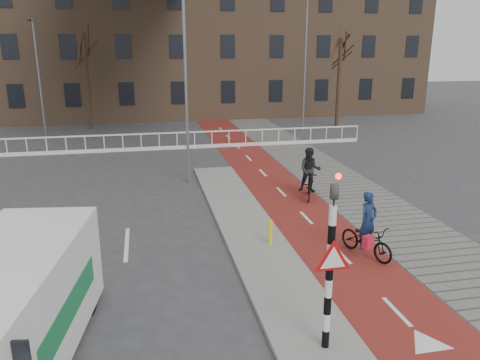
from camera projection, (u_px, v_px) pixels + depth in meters
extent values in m
plane|color=#38383A|center=(317.00, 296.00, 11.08)|extent=(120.00, 120.00, 0.00)
cube|color=maroon|center=(268.00, 179.00, 20.77)|extent=(2.50, 60.00, 0.01)
cube|color=slate|center=(328.00, 175.00, 21.32)|extent=(3.00, 60.00, 0.01)
cube|color=gray|center=(251.00, 232.00, 14.69)|extent=(1.80, 16.00, 0.12)
cylinder|color=black|center=(329.00, 279.00, 8.65)|extent=(0.14, 0.14, 2.88)
imported|color=black|center=(335.00, 184.00, 8.13)|extent=(0.13, 0.16, 0.80)
cylinder|color=#FF0C05|center=(338.00, 176.00, 7.95)|extent=(0.11, 0.02, 0.11)
cylinder|color=yellow|center=(271.00, 232.00, 13.59)|extent=(0.12, 0.12, 0.74)
imported|color=black|center=(367.00, 240.00, 13.06)|extent=(1.27, 1.88, 0.94)
imported|color=#132548|center=(368.00, 221.00, 12.90)|extent=(0.70, 0.59, 1.63)
cube|color=red|center=(368.00, 242.00, 12.49)|extent=(0.34, 0.28, 0.35)
imported|color=black|center=(309.00, 184.00, 18.07)|extent=(1.11, 1.90, 1.10)
imported|color=black|center=(310.00, 170.00, 17.91)|extent=(1.01, 0.90, 1.73)
cube|color=white|center=(9.00, 309.00, 8.36)|extent=(2.78, 5.37, 2.05)
cube|color=#1A7842|center=(70.00, 308.00, 8.59)|extent=(0.50, 3.25, 0.55)
cylinder|color=black|center=(7.00, 300.00, 10.21)|extent=(0.36, 0.75, 0.72)
cylinder|color=black|center=(88.00, 298.00, 10.30)|extent=(0.36, 0.75, 0.72)
cube|color=silver|center=(122.00, 135.00, 25.82)|extent=(28.00, 0.08, 0.08)
cube|color=silver|center=(123.00, 150.00, 26.06)|extent=(28.00, 0.10, 0.20)
cube|color=#7F6047|center=(149.00, 41.00, 38.91)|extent=(46.00, 10.00, 12.00)
cylinder|color=black|center=(87.00, 82.00, 32.22)|extent=(0.26, 0.26, 6.52)
cylinder|color=black|center=(339.00, 83.00, 33.29)|extent=(0.26, 0.26, 6.19)
cylinder|color=slate|center=(186.00, 83.00, 19.10)|extent=(0.12, 0.12, 8.44)
cylinder|color=slate|center=(39.00, 79.00, 29.48)|extent=(0.12, 0.12, 7.27)
cylinder|color=slate|center=(305.00, 65.00, 31.28)|extent=(0.12, 0.12, 8.89)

